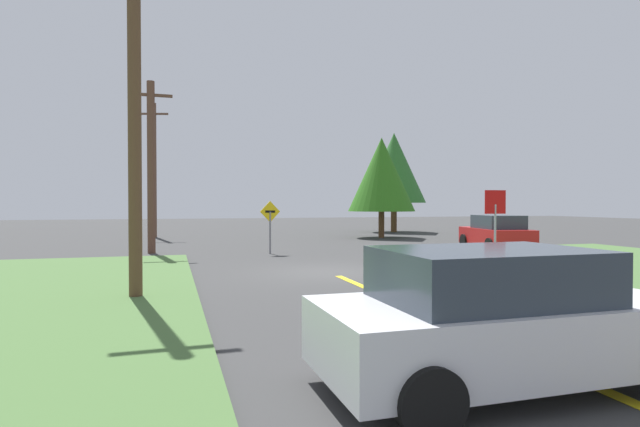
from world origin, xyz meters
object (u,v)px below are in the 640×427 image
object	(u,v)px
car_on_crossroad	(496,233)
car_behind_on_main_road	(499,319)
utility_pole_mid	(151,165)
direction_sign	(270,221)
pine_tree_center	(394,168)
utility_pole_near	(135,117)
oak_tree_left	(382,175)
stop_sign	(495,214)
utility_pole_far	(154,168)

from	to	relation	value
car_on_crossroad	car_behind_on_main_road	world-z (taller)	same
car_behind_on_main_road	utility_pole_mid	xyz separation A→B (m)	(-4.43, 18.05, 2.99)
utility_pole_mid	direction_sign	bearing A→B (deg)	-18.93
car_behind_on_main_road	pine_tree_center	xyz separation A→B (m)	(12.57, 30.39, 4.03)
utility_pole_near	car_behind_on_main_road	bearing A→B (deg)	-57.82
oak_tree_left	stop_sign	bearing A→B (deg)	-100.04
stop_sign	utility_pole_near	size ratio (longest dim) A/B	0.33
car_behind_on_main_road	stop_sign	bearing A→B (deg)	54.33
direction_sign	oak_tree_left	size ratio (longest dim) A/B	0.36
utility_pole_near	utility_pole_mid	xyz separation A→B (m)	(-0.03, 11.06, -0.27)
oak_tree_left	utility_pole_mid	bearing A→B (deg)	-154.01
car_behind_on_main_road	oak_tree_left	bearing A→B (deg)	69.12
utility_pole_near	direction_sign	xyz separation A→B (m)	(4.83, 9.39, -2.67)
stop_sign	car_behind_on_main_road	world-z (taller)	stop_sign
direction_sign	pine_tree_center	distance (m)	18.86
pine_tree_center	stop_sign	bearing A→B (deg)	-106.29
stop_sign	utility_pole_far	distance (m)	23.02
utility_pole_mid	utility_pole_far	xyz separation A→B (m)	(-0.19, 11.06, 0.59)
stop_sign	direction_sign	size ratio (longest dim) A/B	1.14
utility_pole_near	direction_sign	size ratio (longest dim) A/B	3.50
pine_tree_center	utility_pole_far	bearing A→B (deg)	-175.74
stop_sign	pine_tree_center	bearing A→B (deg)	-106.18
utility_pole_mid	utility_pole_far	bearing A→B (deg)	91.01
pine_tree_center	utility_pole_near	bearing A→B (deg)	-125.96
car_on_crossroad	utility_pole_near	size ratio (longest dim) A/B	0.55
oak_tree_left	utility_pole_far	bearing A→B (deg)	161.99
utility_pole_near	utility_pole_mid	distance (m)	11.06
car_on_crossroad	direction_sign	size ratio (longest dim) A/B	1.91
utility_pole_near	direction_sign	world-z (taller)	utility_pole_near
utility_pole_far	direction_sign	distance (m)	14.01
car_behind_on_main_road	oak_tree_left	distance (m)	26.46
utility_pole_far	direction_sign	bearing A→B (deg)	-68.34
car_behind_on_main_road	direction_sign	world-z (taller)	direction_sign
car_on_crossroad	pine_tree_center	size ratio (longest dim) A/B	0.58
oak_tree_left	pine_tree_center	world-z (taller)	pine_tree_center
utility_pole_near	pine_tree_center	size ratio (longest dim) A/B	1.05
oak_tree_left	utility_pole_near	bearing A→B (deg)	-127.40
car_on_crossroad	direction_sign	bearing A→B (deg)	91.03
car_on_crossroad	utility_pole_far	bearing A→B (deg)	56.42
utility_pole_near	utility_pole_far	xyz separation A→B (m)	(-0.23, 22.11, 0.32)
stop_sign	utility_pole_mid	world-z (taller)	utility_pole_mid
car_on_crossroad	utility_pole_near	world-z (taller)	utility_pole_near
direction_sign	pine_tree_center	world-z (taller)	pine_tree_center
utility_pole_far	oak_tree_left	distance (m)	14.44
stop_sign	utility_pole_near	distance (m)	11.15
stop_sign	car_behind_on_main_road	distance (m)	11.07
utility_pole_mid	pine_tree_center	size ratio (longest dim) A/B	0.99
car_on_crossroad	oak_tree_left	distance (m)	10.40
stop_sign	oak_tree_left	world-z (taller)	oak_tree_left
car_on_crossroad	utility_pole_far	size ratio (longest dim) A/B	0.51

